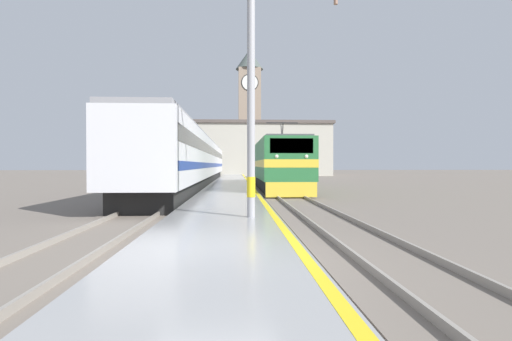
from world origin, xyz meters
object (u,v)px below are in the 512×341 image
object	(u,v)px
clock_tower	(249,108)
locomotive_train	(275,165)
passenger_train	(198,161)
catenary_mast	(255,88)

from	to	relation	value
clock_tower	locomotive_train	bearing A→B (deg)	-89.63
passenger_train	catenary_mast	size ratio (longest dim) A/B	6.09
locomotive_train	clock_tower	distance (m)	47.88
locomotive_train	passenger_train	xyz separation A→B (m)	(-6.41, 6.60, 0.35)
locomotive_train	passenger_train	size ratio (longest dim) A/B	0.38
locomotive_train	catenary_mast	bearing A→B (deg)	-97.59
passenger_train	catenary_mast	distance (m)	24.94
catenary_mast	clock_tower	xyz separation A→B (m)	(2.09, 64.57, 8.64)
locomotive_train	clock_tower	xyz separation A→B (m)	(-0.30, 46.62, 10.90)
locomotive_train	catenary_mast	world-z (taller)	catenary_mast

